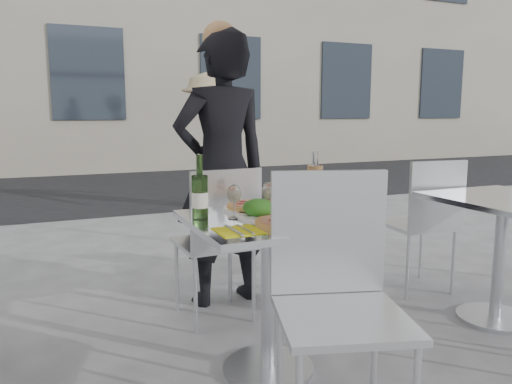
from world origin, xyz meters
name	(u,v)px	position (x,y,z in m)	size (l,w,h in m)	color
ground	(268,370)	(0.00, 0.00, 0.00)	(80.00, 80.00, 0.00)	slate
street_asphalt	(105,188)	(0.00, 6.50, 0.00)	(24.00, 5.00, 0.00)	black
main_table	(269,262)	(0.00, 0.00, 0.54)	(0.72, 0.72, 0.75)	#B7BABF
side_table_right	(501,232)	(1.50, 0.00, 0.54)	(0.72, 0.72, 0.75)	#B7BABF
chair_far	(219,232)	(-0.03, 0.62, 0.55)	(0.44, 0.45, 0.92)	silver
chair_near	(336,283)	(0.04, -0.51, 0.60)	(0.58, 0.58, 1.01)	silver
side_chair_rfar	(426,215)	(1.41, 0.53, 0.55)	(0.46, 0.47, 0.92)	silver
woman_diner	(222,170)	(0.11, 0.95, 0.87)	(0.63, 0.42, 1.74)	black
pedestrian_b	(208,141)	(1.05, 4.16, 0.87)	(1.12, 0.64, 1.74)	tan
pizza_near	(293,222)	(0.04, -0.16, 0.76)	(0.33, 0.33, 0.02)	#DCA756
pizza_far	(255,207)	(0.02, 0.21, 0.77)	(0.32, 0.32, 0.03)	white
salad_plate	(259,210)	(-0.03, 0.04, 0.79)	(0.22, 0.22, 0.09)	white
wine_bottle	(200,195)	(-0.30, 0.10, 0.86)	(0.07, 0.08, 0.29)	#315821
carafe	(315,186)	(0.31, 0.12, 0.87)	(0.08, 0.08, 0.29)	tan
sugar_shaker	(305,201)	(0.23, 0.08, 0.80)	(0.06, 0.06, 0.11)	white
wineglass_white_a	(234,195)	(-0.15, 0.06, 0.86)	(0.07, 0.07, 0.16)	white
wineglass_white_b	(269,192)	(0.03, 0.07, 0.86)	(0.07, 0.07, 0.16)	white
wineglass_red_a	(281,193)	(0.08, 0.04, 0.86)	(0.07, 0.07, 0.16)	white
wineglass_red_b	(297,191)	(0.18, 0.06, 0.86)	(0.07, 0.07, 0.16)	white
napkin_left	(238,231)	(-0.22, -0.18, 0.75)	(0.18, 0.20, 0.01)	yellow
napkin_right	(350,224)	(0.27, -0.26, 0.75)	(0.19, 0.20, 0.01)	yellow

